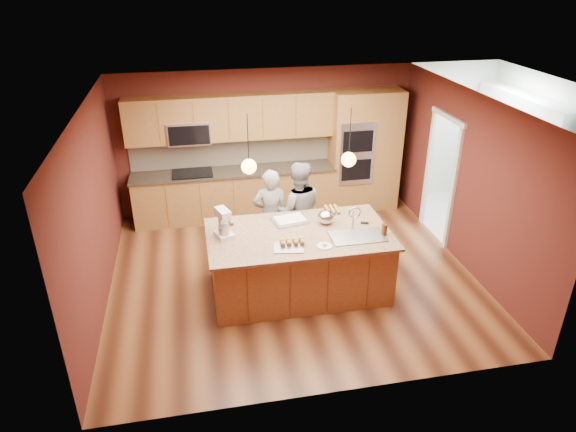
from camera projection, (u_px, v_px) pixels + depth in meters
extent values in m
plane|color=#452212|center=(292.00, 274.00, 8.02)|extent=(5.50, 5.50, 0.00)
plane|color=white|center=(293.00, 102.00, 6.82)|extent=(5.50, 5.50, 0.00)
plane|color=#4F1D17|center=(266.00, 142.00, 9.62)|extent=(5.50, 0.00, 5.50)
plane|color=#4F1D17|center=(342.00, 293.00, 5.22)|extent=(5.50, 0.00, 5.50)
plane|color=#4F1D17|center=(94.00, 211.00, 6.94)|extent=(0.00, 5.00, 5.00)
plane|color=#4F1D17|center=(467.00, 181.00, 7.89)|extent=(0.00, 5.00, 5.00)
cube|color=brown|center=(235.00, 195.00, 9.64)|extent=(3.70, 0.60, 0.90)
cube|color=black|center=(234.00, 172.00, 9.42)|extent=(3.74, 0.64, 0.04)
cube|color=beige|center=(232.00, 151.00, 9.55)|extent=(3.70, 0.03, 0.56)
cube|color=brown|center=(231.00, 117.00, 9.10)|extent=(3.70, 0.36, 0.80)
cube|color=black|center=(193.00, 173.00, 9.27)|extent=(0.72, 0.52, 0.03)
cube|color=silver|center=(189.00, 132.00, 9.05)|extent=(0.76, 0.40, 0.40)
cube|color=brown|center=(352.00, 152.00, 9.72)|extent=(0.80, 0.60, 2.30)
cube|color=silver|center=(357.00, 154.00, 9.43)|extent=(0.66, 0.04, 1.20)
cube|color=brown|center=(384.00, 149.00, 9.83)|extent=(0.50, 0.60, 2.30)
plane|color=#BBBAB4|center=(468.00, 220.00, 9.70)|extent=(2.60, 2.60, 0.00)
plane|color=beige|center=(526.00, 149.00, 9.26)|extent=(0.00, 2.70, 2.70)
cube|color=silver|center=(522.00, 117.00, 8.96)|extent=(0.35, 2.40, 0.75)
cylinder|color=black|center=(248.00, 141.00, 6.48)|extent=(0.01, 0.01, 0.70)
sphere|color=#F0BA4F|center=(249.00, 167.00, 6.64)|extent=(0.20, 0.20, 0.20)
cylinder|color=black|center=(350.00, 134.00, 6.72)|extent=(0.01, 0.01, 0.70)
sphere|color=#F0BA4F|center=(349.00, 160.00, 6.87)|extent=(0.20, 0.20, 0.20)
cube|color=brown|center=(299.00, 263.00, 7.44)|extent=(2.48, 1.35, 0.91)
cube|color=tan|center=(299.00, 234.00, 7.23)|extent=(2.58, 1.45, 0.04)
cube|color=silver|center=(357.00, 242.00, 7.16)|extent=(0.75, 0.43, 0.18)
imported|color=black|center=(271.00, 216.00, 8.11)|extent=(0.58, 0.39, 1.55)
imported|color=slate|center=(298.00, 211.00, 8.17)|extent=(0.86, 0.71, 1.64)
cube|color=silver|center=(224.00, 235.00, 7.11)|extent=(0.30, 0.34, 0.06)
cube|color=silver|center=(223.00, 220.00, 7.14)|extent=(0.13, 0.12, 0.28)
cube|color=silver|center=(223.00, 213.00, 6.99)|extent=(0.23, 0.31, 0.11)
cylinder|color=silver|center=(224.00, 231.00, 7.04)|extent=(0.16, 0.16, 0.15)
cube|color=#BABDC1|center=(290.00, 220.00, 7.54)|extent=(0.56, 0.46, 0.03)
cube|color=silver|center=(290.00, 219.00, 7.53)|extent=(0.48, 0.38, 0.02)
cube|color=silver|center=(289.00, 248.00, 6.83)|extent=(0.44, 0.34, 0.02)
ellipsoid|color=silver|center=(326.00, 217.00, 7.45)|extent=(0.25, 0.25, 0.21)
cylinder|color=silver|center=(324.00, 246.00, 6.88)|extent=(0.20, 0.20, 0.01)
cylinder|color=#3E200C|center=(384.00, 230.00, 7.14)|extent=(0.08, 0.08, 0.16)
cube|color=black|center=(365.00, 223.00, 7.49)|extent=(0.13, 0.10, 0.01)
cube|color=silver|center=(508.00, 201.00, 9.34)|extent=(0.64, 0.66, 0.95)
cube|color=silver|center=(488.00, 185.00, 9.90)|extent=(0.80, 0.81, 1.02)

